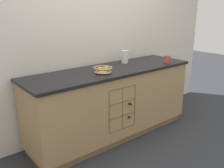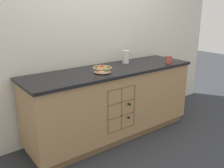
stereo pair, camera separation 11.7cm
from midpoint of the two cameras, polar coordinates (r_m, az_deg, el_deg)
The scene contains 6 objects.
ground_plane at distance 3.46m, azimuth 0.99°, elevation -11.32°, with size 14.00×14.00×0.00m, color #2D3035.
back_wall at distance 3.38m, azimuth -3.00°, elevation 10.72°, with size 4.64×0.06×2.55m, color silver.
kitchen_island at distance 3.27m, azimuth 1.04°, elevation -4.19°, with size 2.28×0.69×0.91m.
fruit_bowl at distance 2.93m, azimuth -1.07°, elevation 3.43°, with size 0.22×0.22×0.08m.
white_pitcher at distance 3.46m, azimuth 4.18°, elevation 6.28°, with size 0.15×0.10×0.17m.
ceramic_mug at distance 3.56m, azimuth 13.72°, elevation 5.46°, with size 0.12×0.08×0.10m.
Camera 2 is at (-1.84, -2.43, 1.64)m, focal length 40.00 mm.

